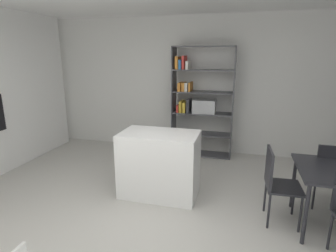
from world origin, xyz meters
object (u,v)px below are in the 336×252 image
object	(u,v)px
kitchen_island	(160,164)
open_bookshelf	(198,102)
dining_chair_far	(332,170)
dining_chair_island_side	(276,179)

from	to	relation	value
kitchen_island	open_bookshelf	world-z (taller)	open_bookshelf
dining_chair_far	kitchen_island	bearing A→B (deg)	7.36
open_bookshelf	dining_chair_island_side	world-z (taller)	open_bookshelf
open_bookshelf	dining_chair_far	distance (m)	2.64
dining_chair_island_side	kitchen_island	bearing A→B (deg)	77.16
dining_chair_island_side	dining_chair_far	xyz separation A→B (m)	(0.72, 0.48, -0.00)
open_bookshelf	dining_chair_far	size ratio (longest dim) A/B	2.38
kitchen_island	dining_chair_far	xyz separation A→B (m)	(2.27, 0.19, 0.08)
kitchen_island	open_bookshelf	xyz separation A→B (m)	(0.26, 1.81, 0.62)
kitchen_island	dining_chair_far	size ratio (longest dim) A/B	1.21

